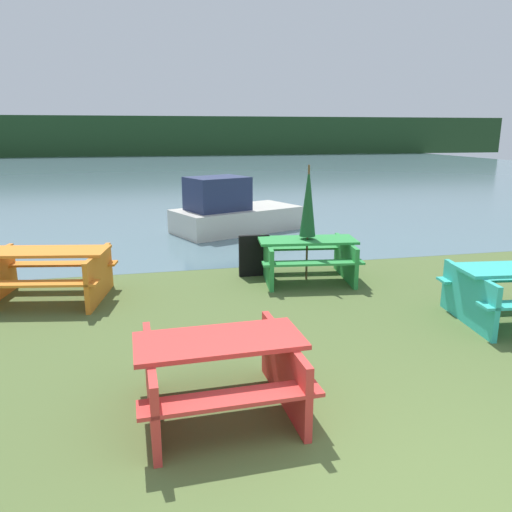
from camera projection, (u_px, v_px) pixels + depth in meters
name	position (u px, v px, depth m)	size (l,w,h in m)	color
water	(172.00, 170.00, 33.30)	(60.00, 50.00, 0.00)	slate
far_treeline	(160.00, 136.00, 51.73)	(80.00, 1.60, 4.00)	#1E3D1E
picnic_table_red	(220.00, 368.00, 4.59)	(1.57, 1.43, 0.74)	red
picnic_table_orange	(46.00, 270.00, 7.66)	(2.09, 1.70, 0.80)	orange
picnic_table_green	(307.00, 255.00, 8.75)	(1.85, 1.58, 0.73)	green
umbrella_darkgreen	(308.00, 202.00, 8.52)	(0.28, 0.28, 2.01)	brown
boat	(231.00, 212.00, 12.92)	(3.58, 2.67, 1.44)	beige
signboard	(254.00, 256.00, 8.99)	(0.55, 0.08, 0.75)	black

